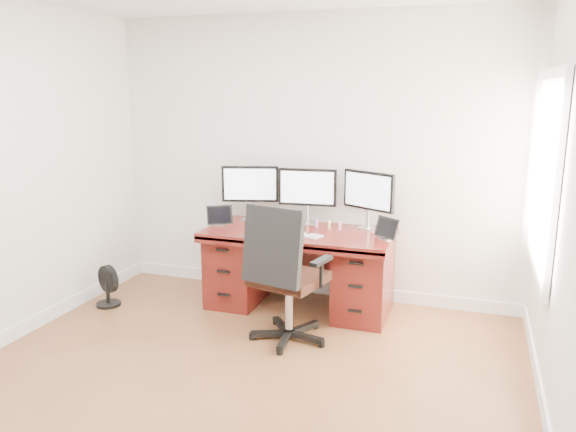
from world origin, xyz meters
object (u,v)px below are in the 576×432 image
(office_chair, at_px, (286,297))
(floor_fan, at_px, (107,287))
(desk, at_px, (299,266))
(monitor_center, at_px, (307,189))
(keyboard, at_px, (292,235))

(office_chair, relative_size, floor_fan, 2.93)
(desk, bearing_deg, monitor_center, 89.96)
(floor_fan, bearing_deg, monitor_center, 46.36)
(desk, bearing_deg, office_chair, -81.12)
(office_chair, bearing_deg, desk, 112.09)
(desk, distance_m, floor_fan, 1.82)
(office_chair, height_order, floor_fan, office_chair)
(keyboard, bearing_deg, office_chair, -93.67)
(floor_fan, height_order, keyboard, keyboard)
(office_chair, xyz_separation_m, keyboard, (-0.11, 0.50, 0.38))
(office_chair, bearing_deg, monitor_center, 109.92)
(office_chair, relative_size, monitor_center, 2.07)
(monitor_center, bearing_deg, desk, -95.49)
(floor_fan, xyz_separation_m, monitor_center, (1.73, 0.78, 0.90))
(desk, height_order, office_chair, office_chair)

